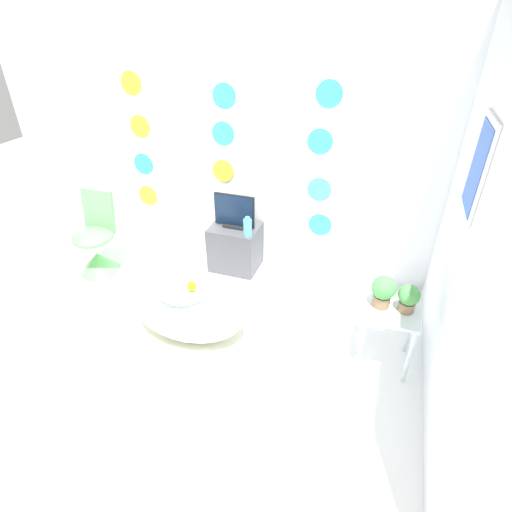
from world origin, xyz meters
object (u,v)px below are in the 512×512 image
Objects in this scene: chair at (97,248)px; vase at (248,227)px; potted_plant_right at (409,298)px; tv at (234,213)px; bathtub at (188,309)px; potted_plant_left at (383,290)px.

vase is at bearing 15.03° from chair.
chair is 3.01m from potted_plant_right.
chair is 1.58m from vase.
tv reaches higher than potted_plant_right.
potted_plant_left reaches higher than bathtub.
tv is at bearing 144.62° from vase.
tv is at bearing 150.27° from potted_plant_left.
potted_plant_right is (1.65, 0.22, 0.38)m from bathtub.
potted_plant_right reaches higher than bathtub.
chair reaches higher than potted_plant_right.
potted_plant_left is at bearing 8.55° from bathtub.
chair is (-1.32, 0.53, 0.02)m from bathtub.
potted_plant_left is 1.16× the size of potted_plant_right.
potted_plant_left reaches higher than potted_plant_right.
potted_plant_right is at bearing -5.97° from chair.
vase is at bearing 154.16° from potted_plant_right.
chair reaches higher than vase.
chair reaches higher than potted_plant_left.
vase is (0.18, 0.94, 0.32)m from bathtub.
vase is at bearing 151.15° from potted_plant_left.
potted_plant_right is (1.47, -0.71, 0.06)m from vase.
vase is 0.93× the size of potted_plant_right.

